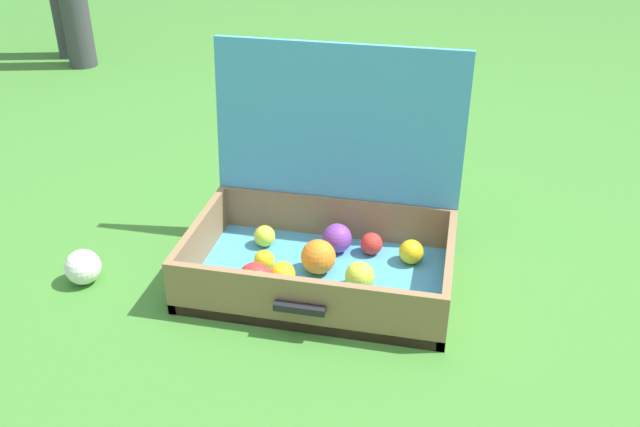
# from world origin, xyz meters

# --- Properties ---
(ground_plane) EXTENTS (16.00, 16.00, 0.00)m
(ground_plane) POSITION_xyz_m (0.00, 0.00, 0.00)
(ground_plane) COLOR #3D7A2D
(open_suitcase) EXTENTS (0.61, 0.45, 0.51)m
(open_suitcase) POSITION_xyz_m (-0.06, 0.09, 0.12)
(open_suitcase) COLOR #4799C6
(open_suitcase) RESTS_ON ground
(stray_ball_on_grass) EXTENTS (0.08, 0.08, 0.08)m
(stray_ball_on_grass) POSITION_xyz_m (-0.60, -0.08, 0.04)
(stray_ball_on_grass) COLOR white
(stray_ball_on_grass) RESTS_ON ground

